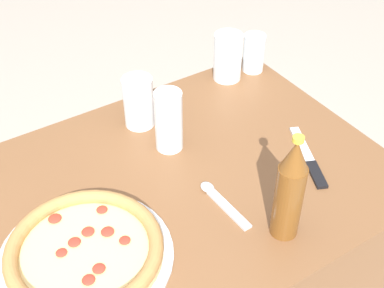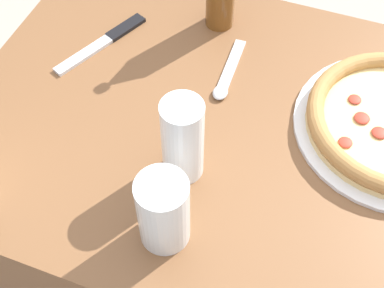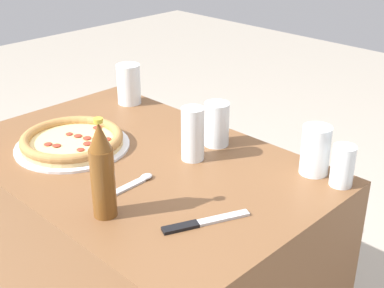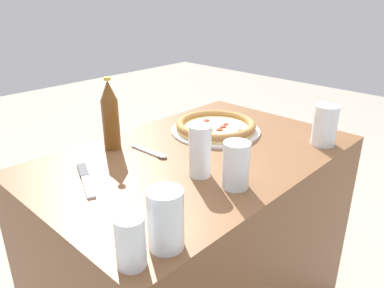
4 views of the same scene
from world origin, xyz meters
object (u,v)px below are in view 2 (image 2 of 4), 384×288
(glass_water, at_px, (164,214))
(spoon, at_px, (227,76))
(glass_lemonade, at_px, (183,143))
(knife, at_px, (105,41))

(glass_water, bearing_deg, spoon, -87.84)
(glass_water, bearing_deg, glass_lemonade, -82.11)
(glass_lemonade, relative_size, spoon, 0.97)
(knife, xyz_separation_m, spoon, (-0.25, 0.01, 0.00))
(glass_lemonade, xyz_separation_m, spoon, (-0.00, -0.21, -0.06))
(knife, bearing_deg, spoon, 178.57)
(glass_water, height_order, spoon, glass_water)
(glass_water, xyz_separation_m, spoon, (0.01, -0.33, -0.05))
(spoon, bearing_deg, glass_lemonade, 88.99)
(glass_lemonade, bearing_deg, knife, -41.67)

